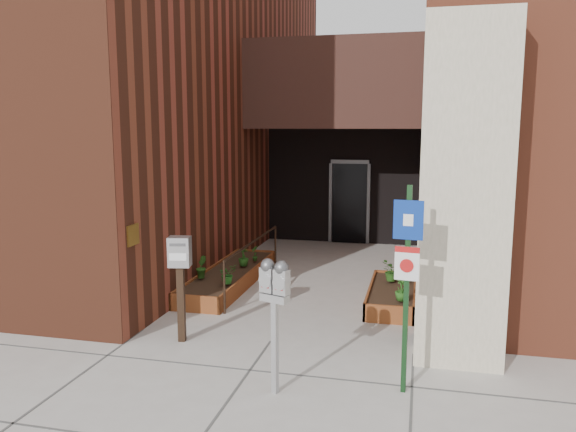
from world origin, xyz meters
The scene contains 15 objects.
ground centered at (0.00, 0.00, 0.00)m, with size 80.00×80.00×0.00m, color #9E9991.
architecture centered at (-0.18, 6.89, 4.98)m, with size 20.00×14.60×10.00m.
planter_left centered at (-1.55, 2.70, 0.13)m, with size 0.90×3.60×0.30m.
planter_right centered at (1.60, 2.20, 0.13)m, with size 0.80×2.20×0.30m.
handrail centered at (-1.05, 2.65, 0.75)m, with size 0.04×3.34×0.90m.
parking_meter centered at (0.46, -1.51, 1.22)m, with size 0.37×0.23×1.58m.
sign_post centered at (1.90, -1.15, 1.48)m, with size 0.33×0.09×2.40m.
payment_dropbox centered at (-1.24, -0.27, 1.10)m, with size 0.34×0.28×1.52m.
shrub_left_a centered at (-1.25, 1.72, 0.47)m, with size 0.31×0.31×0.35m, color #20601B.
shrub_left_b centered at (-1.85, 1.98, 0.50)m, with size 0.22×0.22×0.40m, color #245317.
shrub_left_c centered at (-1.37, 3.01, 0.48)m, with size 0.20×0.20×0.36m, color #204F16.
shrub_left_d centered at (-1.27, 3.45, 0.46)m, with size 0.17×0.17×0.33m, color #225317.
shrub_right_a centered at (1.77, 1.43, 0.48)m, with size 0.20×0.20×0.35m, color #255919.
shrub_right_b centered at (1.85, 2.62, 0.48)m, with size 0.19×0.19×0.36m, color #19591F.
shrub_right_c centered at (1.55, 2.54, 0.48)m, with size 0.33×0.33×0.37m, color #235117.
Camera 1 is at (2.01, -7.38, 3.02)m, focal length 35.00 mm.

